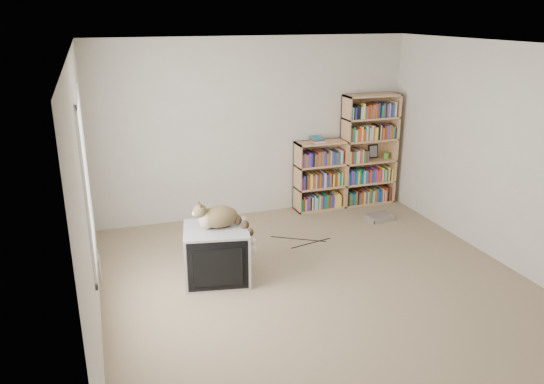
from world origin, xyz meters
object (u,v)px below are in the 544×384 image
object	(u,v)px
bookcase_short	(320,178)
dvd_player	(379,217)
crt_tv	(217,254)
bookcase_tall	(368,152)
cat	(224,220)

from	to	relation	value
bookcase_short	dvd_player	bearing A→B (deg)	-49.63
crt_tv	bookcase_tall	size ratio (longest dim) A/B	0.48
cat	dvd_player	world-z (taller)	cat
dvd_player	bookcase_tall	bearing A→B (deg)	67.98
crt_tv	cat	world-z (taller)	cat
bookcase_tall	dvd_player	xyz separation A→B (m)	(-0.17, -0.73, -0.76)
bookcase_short	dvd_player	xyz separation A→B (m)	(0.62, -0.73, -0.44)
bookcase_short	dvd_player	size ratio (longest dim) A/B	2.92
crt_tv	bookcase_tall	distance (m)	3.25
crt_tv	bookcase_short	xyz separation A→B (m)	(1.95, 1.69, 0.18)
bookcase_tall	crt_tv	bearing A→B (deg)	-148.34
cat	dvd_player	xyz separation A→B (m)	(2.48, 0.98, -0.64)
bookcase_tall	dvd_player	world-z (taller)	bookcase_tall
bookcase_tall	bookcase_short	distance (m)	0.85
cat	dvd_player	bearing A→B (deg)	18.77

